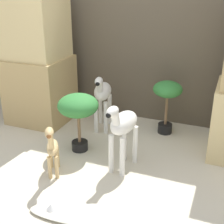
# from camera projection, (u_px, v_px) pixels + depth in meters

# --- Properties ---
(ground_plane) EXTENTS (14.00, 14.00, 0.00)m
(ground_plane) POSITION_uv_depth(u_px,v_px,m) (93.00, 187.00, 2.76)
(ground_plane) COLOR beige
(wall_back) EXTENTS (6.40, 0.08, 2.20)m
(wall_back) POSITION_uv_depth(u_px,v_px,m) (149.00, 33.00, 3.75)
(wall_back) COLOR brown
(wall_back) RESTS_ON ground_plane
(rock_pillar_left) EXTENTS (0.72, 0.67, 1.57)m
(rock_pillar_left) POSITION_uv_depth(u_px,v_px,m) (38.00, 63.00, 3.82)
(rock_pillar_left) COLOR tan
(rock_pillar_left) RESTS_ON ground_plane
(zebra_right) EXTENTS (0.25, 0.51, 0.71)m
(zebra_right) POSITION_uv_depth(u_px,v_px,m) (123.00, 127.00, 2.87)
(zebra_right) COLOR white
(zebra_right) RESTS_ON ground_plane
(zebra_left) EXTENTS (0.27, 0.51, 0.71)m
(zebra_left) POSITION_uv_depth(u_px,v_px,m) (102.00, 95.00, 3.68)
(zebra_left) COLOR white
(zebra_left) RESTS_ON ground_plane
(giraffe_figurine) EXTENTS (0.27, 0.39, 0.56)m
(giraffe_figurine) POSITION_uv_depth(u_px,v_px,m) (52.00, 148.00, 2.82)
(giraffe_figurine) COLOR tan
(giraffe_figurine) RESTS_ON ground_plane
(potted_palm_front) EXTENTS (0.33, 0.33, 0.64)m
(potted_palm_front) POSITION_uv_depth(u_px,v_px,m) (167.00, 95.00, 3.56)
(potted_palm_front) COLOR black
(potted_palm_front) RESTS_ON ground_plane
(potted_palm_back) EXTENTS (0.42, 0.42, 0.63)m
(potted_palm_back) POSITION_uv_depth(u_px,v_px,m) (78.00, 108.00, 3.18)
(potted_palm_back) COLOR black
(potted_palm_back) RESTS_ON ground_plane
(surfboard) EXTENTS (1.19, 0.51, 0.09)m
(surfboard) POSITION_uv_depth(u_px,v_px,m) (101.00, 216.00, 2.38)
(surfboard) COLOR silver
(surfboard) RESTS_ON ground_plane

